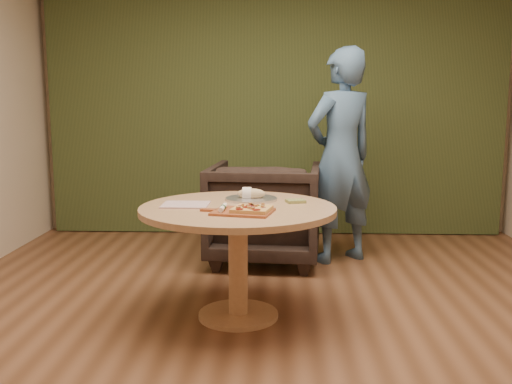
{
  "coord_description": "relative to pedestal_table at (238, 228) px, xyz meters",
  "views": [
    {
      "loc": [
        0.04,
        -3.21,
        1.42
      ],
      "look_at": [
        -0.1,
        0.25,
        0.87
      ],
      "focal_mm": 40.0,
      "sensor_mm": 36.0,
      "label": 1
    }
  ],
  "objects": [
    {
      "name": "armchair",
      "position": [
        0.14,
        1.36,
        -0.12
      ],
      "size": [
        1.03,
        0.97,
        0.98
      ],
      "primitive_type": "imported",
      "rotation": [
        0.0,
        0.0,
        3.05
      ],
      "color": "black",
      "rests_on": "ground"
    },
    {
      "name": "flatbread_pizza",
      "position": [
        0.1,
        -0.23,
        0.17
      ],
      "size": [
        0.26,
        0.26,
        0.04
      ],
      "rotation": [
        0.0,
        0.0,
        -0.22
      ],
      "color": "#E0AE57",
      "rests_on": "pizza_paddle"
    },
    {
      "name": "person_standing",
      "position": [
        0.81,
        1.4,
        0.33
      ],
      "size": [
        0.82,
        0.74,
        1.88
      ],
      "primitive_type": "imported",
      "rotation": [
        0.0,
        0.0,
        3.68
      ],
      "color": "#456688",
      "rests_on": "ground"
    },
    {
      "name": "green_packet",
      "position": [
        0.38,
        0.15,
        0.15
      ],
      "size": [
        0.14,
        0.13,
        0.02
      ],
      "primitive_type": "cube",
      "rotation": [
        0.0,
        0.0,
        0.28
      ],
      "color": "#62692F",
      "rests_on": "pedestal_table"
    },
    {
      "name": "bread_roll",
      "position": [
        0.07,
        0.25,
        0.18
      ],
      "size": [
        0.19,
        0.09,
        0.09
      ],
      "color": "#DBBD85",
      "rests_on": "serving_tray"
    },
    {
      "name": "curtain",
      "position": [
        0.22,
        2.49,
        0.79
      ],
      "size": [
        4.8,
        0.14,
        2.78
      ],
      "primitive_type": "cube",
      "color": "#313C1B",
      "rests_on": "ground"
    },
    {
      "name": "newspaper",
      "position": [
        -0.34,
        0.02,
        0.15
      ],
      "size": [
        0.3,
        0.25,
        0.01
      ],
      "primitive_type": "cube",
      "rotation": [
        0.0,
        0.0,
        -0.01
      ],
      "color": "white",
      "rests_on": "pedestal_table"
    },
    {
      "name": "pedestal_table",
      "position": [
        0.0,
        0.0,
        0.0
      ],
      "size": [
        1.27,
        1.27,
        0.75
      ],
      "rotation": [
        0.0,
        0.0,
        -0.12
      ],
      "color": "tan",
      "rests_on": "ground"
    },
    {
      "name": "room_shell",
      "position": [
        0.22,
        -0.41,
        0.79
      ],
      "size": [
        5.04,
        6.04,
        2.84
      ],
      "color": "brown",
      "rests_on": "ground"
    },
    {
      "name": "cutlery_roll",
      "position": [
        -0.08,
        -0.2,
        0.17
      ],
      "size": [
        0.04,
        0.2,
        0.03
      ],
      "rotation": [
        0.0,
        0.0,
        -0.07
      ],
      "color": "white",
      "rests_on": "pizza_paddle"
    },
    {
      "name": "pizza_paddle",
      "position": [
        0.04,
        -0.22,
        0.15
      ],
      "size": [
        0.47,
        0.35,
        0.01
      ],
      "rotation": [
        0.0,
        0.0,
        -0.22
      ],
      "color": "#9A4A27",
      "rests_on": "pedestal_table"
    },
    {
      "name": "serving_tray",
      "position": [
        0.08,
        0.25,
        0.15
      ],
      "size": [
        0.36,
        0.36,
        0.02
      ],
      "color": "silver",
      "rests_on": "pedestal_table"
    }
  ]
}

